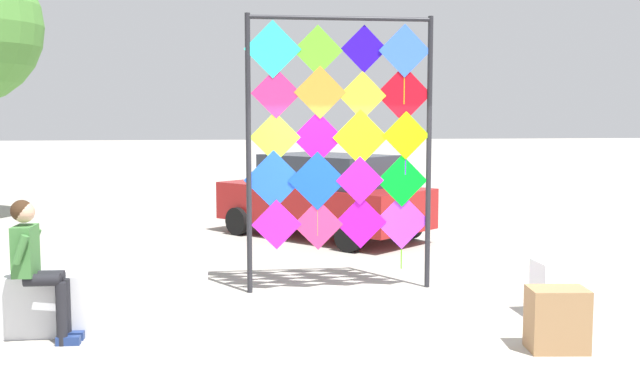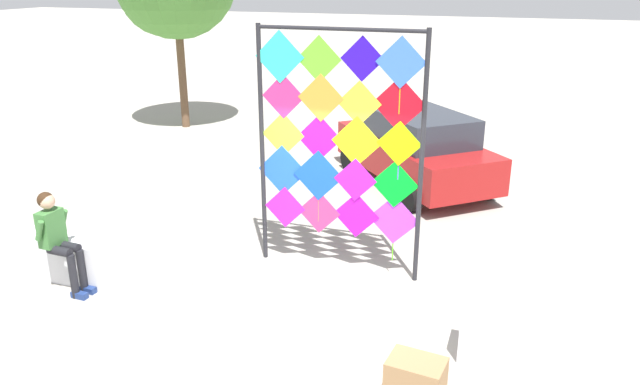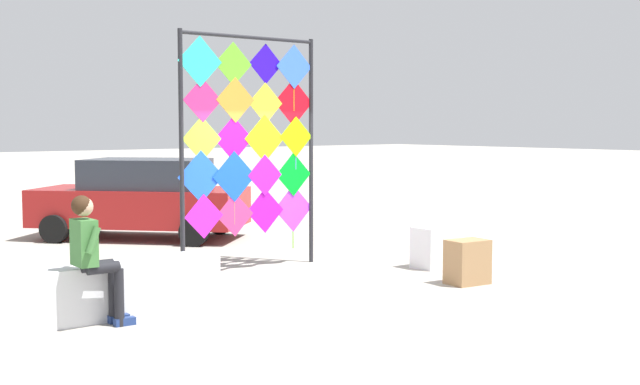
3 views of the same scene
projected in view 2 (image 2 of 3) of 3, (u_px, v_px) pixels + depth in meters
ground at (319, 313)px, 8.25m from camera, size 120.00×120.00×0.00m
plaza_ledge_left at (69, 258)px, 9.09m from camera, size 3.88×0.46×0.66m
kite_display_rack at (338, 138)px, 8.81m from camera, size 2.53×0.09×3.67m
seated_vendor at (58, 235)px, 8.52m from camera, size 0.68×0.53×1.50m
parked_car at (416, 148)px, 13.01m from camera, size 4.06×4.24×1.60m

